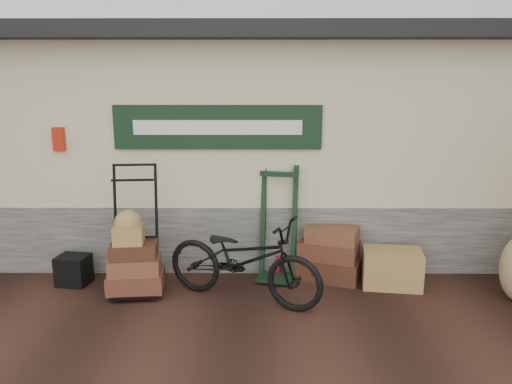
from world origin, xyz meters
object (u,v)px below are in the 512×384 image
porter_trolley (135,228)px  wicker_hamper (392,268)px  bicycle (243,255)px  black_trunk (74,270)px  suitcase_stack (329,252)px  green_barrow (278,223)px

porter_trolley → wicker_hamper: size_ratio=2.22×
porter_trolley → bicycle: porter_trolley is taller
bicycle → porter_trolley: bearing=101.0°
black_trunk → bicycle: size_ratio=0.19×
bicycle → suitcase_stack: bearing=-34.1°
porter_trolley → wicker_hamper: 3.20m
green_barrow → bicycle: 0.83m
suitcase_stack → wicker_hamper: bearing=-18.2°
green_barrow → wicker_hamper: (1.42, -0.26, -0.50)m
suitcase_stack → green_barrow: bearing=179.1°
suitcase_stack → bicycle: 1.30m
bicycle → green_barrow: bearing=-7.7°
green_barrow → bicycle: (-0.42, -0.69, -0.17)m
wicker_hamper → bicycle: 1.92m
wicker_hamper → porter_trolley: bearing=-177.6°
green_barrow → wicker_hamper: green_barrow is taller
porter_trolley → bicycle: size_ratio=0.81×
wicker_hamper → bicycle: size_ratio=0.37×
wicker_hamper → suitcase_stack: bearing=161.8°
black_trunk → wicker_hamper: bearing=-0.4°
suitcase_stack → black_trunk: (-3.25, -0.22, -0.17)m
porter_trolley → green_barrow: size_ratio=1.07×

